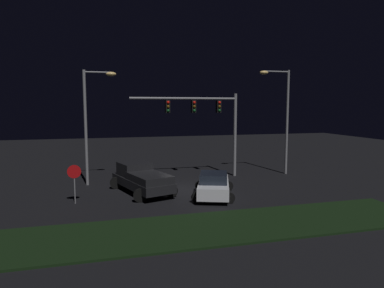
{
  "coord_description": "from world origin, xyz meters",
  "views": [
    {
      "loc": [
        -5.35,
        -22.02,
        5.53
      ],
      "look_at": [
        0.91,
        0.92,
        2.92
      ],
      "focal_mm": 32.44,
      "sensor_mm": 36.0,
      "label": 1
    }
  ],
  "objects_px": {
    "car_sedan": "(214,185)",
    "street_lamp_left": "(92,114)",
    "stop_sign": "(74,177)",
    "traffic_signal_gantry": "(206,114)",
    "pickup_truck": "(141,177)",
    "street_lamp_right": "(282,109)"
  },
  "relations": [
    {
      "from": "pickup_truck",
      "to": "traffic_signal_gantry",
      "type": "height_order",
      "value": "traffic_signal_gantry"
    },
    {
      "from": "traffic_signal_gantry",
      "to": "stop_sign",
      "type": "height_order",
      "value": "traffic_signal_gantry"
    },
    {
      "from": "pickup_truck",
      "to": "street_lamp_left",
      "type": "relative_size",
      "value": 0.72
    },
    {
      "from": "car_sedan",
      "to": "traffic_signal_gantry",
      "type": "xyz_separation_m",
      "value": [
        1.25,
        5.65,
        4.16
      ]
    },
    {
      "from": "car_sedan",
      "to": "stop_sign",
      "type": "distance_m",
      "value": 8.17
    },
    {
      "from": "stop_sign",
      "to": "street_lamp_left",
      "type": "bearing_deg",
      "value": 78.2
    },
    {
      "from": "car_sedan",
      "to": "traffic_signal_gantry",
      "type": "height_order",
      "value": "traffic_signal_gantry"
    },
    {
      "from": "car_sedan",
      "to": "street_lamp_left",
      "type": "bearing_deg",
      "value": 72.9
    },
    {
      "from": "street_lamp_right",
      "to": "traffic_signal_gantry",
      "type": "bearing_deg",
      "value": 177.22
    },
    {
      "from": "street_lamp_right",
      "to": "stop_sign",
      "type": "bearing_deg",
      "value": -163.27
    },
    {
      "from": "car_sedan",
      "to": "pickup_truck",
      "type": "bearing_deg",
      "value": 81.31
    },
    {
      "from": "street_lamp_left",
      "to": "stop_sign",
      "type": "relative_size",
      "value": 3.59
    },
    {
      "from": "street_lamp_left",
      "to": "street_lamp_right",
      "type": "xyz_separation_m",
      "value": [
        14.68,
        -0.03,
        0.24
      ]
    },
    {
      "from": "car_sedan",
      "to": "traffic_signal_gantry",
      "type": "bearing_deg",
      "value": 7.52
    },
    {
      "from": "pickup_truck",
      "to": "traffic_signal_gantry",
      "type": "bearing_deg",
      "value": -75.48
    },
    {
      "from": "street_lamp_right",
      "to": "stop_sign",
      "type": "relative_size",
      "value": 3.76
    },
    {
      "from": "traffic_signal_gantry",
      "to": "street_lamp_left",
      "type": "xyz_separation_m",
      "value": [
        -8.36,
        -0.28,
        0.12
      ]
    },
    {
      "from": "street_lamp_left",
      "to": "car_sedan",
      "type": "bearing_deg",
      "value": -37.09
    },
    {
      "from": "street_lamp_left",
      "to": "traffic_signal_gantry",
      "type": "bearing_deg",
      "value": 1.89
    },
    {
      "from": "traffic_signal_gantry",
      "to": "stop_sign",
      "type": "distance_m",
      "value": 11.13
    },
    {
      "from": "car_sedan",
      "to": "stop_sign",
      "type": "bearing_deg",
      "value": 105.51
    },
    {
      "from": "car_sedan",
      "to": "street_lamp_left",
      "type": "distance_m",
      "value": 9.89
    }
  ]
}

